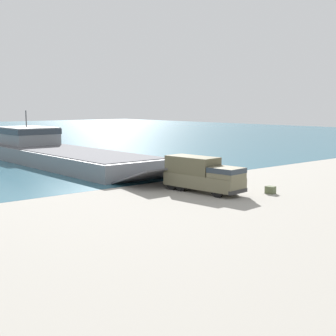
{
  "coord_description": "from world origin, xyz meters",
  "views": [
    {
      "loc": [
        -28.66,
        -31.5,
        7.62
      ],
      "look_at": [
        -0.48,
        2.29,
        1.68
      ],
      "focal_mm": 50.0,
      "sensor_mm": 36.0,
      "label": 1
    }
  ],
  "objects_px": {
    "military_truck": "(203,174)",
    "soldier_on_ramp": "(230,180)",
    "landing_craft": "(55,151)",
    "mooring_bollard": "(201,176)",
    "cargo_crate": "(270,190)"
  },
  "relations": [
    {
      "from": "military_truck",
      "to": "soldier_on_ramp",
      "type": "height_order",
      "value": "military_truck"
    },
    {
      "from": "soldier_on_ramp",
      "to": "military_truck",
      "type": "bearing_deg",
      "value": -52.21
    },
    {
      "from": "landing_craft",
      "to": "mooring_bollard",
      "type": "bearing_deg",
      "value": -77.92
    },
    {
      "from": "landing_craft",
      "to": "military_truck",
      "type": "relative_size",
      "value": 4.96
    },
    {
      "from": "military_truck",
      "to": "soldier_on_ramp",
      "type": "xyz_separation_m",
      "value": [
        2.2,
        -1.21,
        -0.62
      ]
    },
    {
      "from": "mooring_bollard",
      "to": "soldier_on_ramp",
      "type": "bearing_deg",
      "value": -111.59
    },
    {
      "from": "soldier_on_ramp",
      "to": "mooring_bollard",
      "type": "height_order",
      "value": "soldier_on_ramp"
    },
    {
      "from": "mooring_bollard",
      "to": "landing_craft",
      "type": "bearing_deg",
      "value": 102.47
    },
    {
      "from": "landing_craft",
      "to": "cargo_crate",
      "type": "xyz_separation_m",
      "value": [
        4.34,
        -32.18,
        -1.24
      ]
    },
    {
      "from": "military_truck",
      "to": "cargo_crate",
      "type": "height_order",
      "value": "military_truck"
    },
    {
      "from": "military_truck",
      "to": "cargo_crate",
      "type": "relative_size",
      "value": 10.14
    },
    {
      "from": "military_truck",
      "to": "soldier_on_ramp",
      "type": "relative_size",
      "value": 4.64
    },
    {
      "from": "military_truck",
      "to": "mooring_bollard",
      "type": "xyz_separation_m",
      "value": [
        4.73,
        5.19,
        -1.2
      ]
    },
    {
      "from": "military_truck",
      "to": "landing_craft",
      "type": "bearing_deg",
      "value": 174.45
    },
    {
      "from": "landing_craft",
      "to": "military_truck",
      "type": "xyz_separation_m",
      "value": [
        0.3,
        -27.93,
        0.02
      ]
    }
  ]
}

